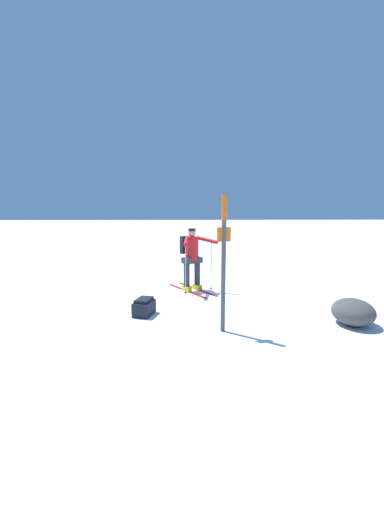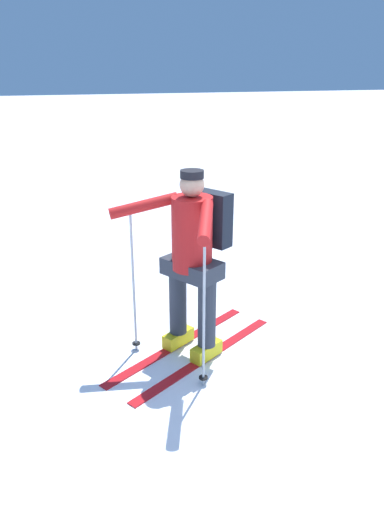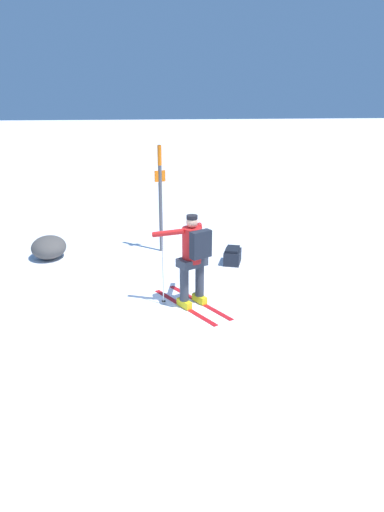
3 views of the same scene
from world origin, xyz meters
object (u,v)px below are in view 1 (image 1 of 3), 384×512
skier (192,255)px  trail_marker (224,253)px  dropped_backpack (144,307)px  rock_boulder (353,312)px

skier → trail_marker: (-2.88, -0.47, 0.47)m
skier → trail_marker: trail_marker is taller
skier → dropped_backpack: 2.32m
dropped_backpack → trail_marker: (-0.91, -1.46, 1.21)m
skier → dropped_backpack: size_ratio=2.98×
dropped_backpack → trail_marker: trail_marker is taller
skier → rock_boulder: skier is taller
skier → trail_marker: bearing=-170.7°
rock_boulder → dropped_backpack: bearing=80.6°
skier → dropped_backpack: skier is taller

